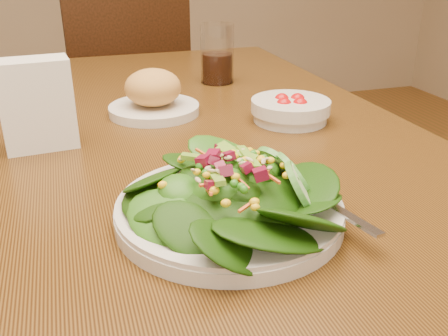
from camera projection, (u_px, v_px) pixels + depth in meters
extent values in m
cube|color=#5B3B15|center=(160.00, 147.00, 0.85)|extent=(0.90, 1.40, 0.04)
cylinder|color=black|center=(244.00, 170.00, 1.67)|extent=(0.07, 0.07, 0.71)
cube|color=black|center=(123.00, 109.00, 1.97)|extent=(0.48, 0.48, 0.04)
cylinder|color=black|center=(158.00, 142.00, 2.29)|extent=(0.04, 0.04, 0.43)
cylinder|color=black|center=(74.00, 155.00, 2.15)|extent=(0.04, 0.04, 0.43)
cylinder|color=black|center=(186.00, 174.00, 1.98)|extent=(0.04, 0.04, 0.43)
cylinder|color=black|center=(90.00, 191.00, 1.84)|extent=(0.04, 0.04, 0.43)
cube|color=black|center=(131.00, 52.00, 1.68)|extent=(0.42, 0.08, 0.48)
cylinder|color=silver|center=(229.00, 212.00, 0.59)|extent=(0.27, 0.27, 0.02)
ellipsoid|color=black|center=(229.00, 191.00, 0.57)|extent=(0.18, 0.18, 0.04)
cube|color=silver|center=(329.00, 200.00, 0.59)|extent=(0.05, 0.18, 0.01)
cylinder|color=silver|center=(154.00, 109.00, 0.95)|extent=(0.17, 0.17, 0.02)
ellipsoid|color=#C29048|center=(153.00, 87.00, 0.93)|extent=(0.11, 0.11, 0.07)
cylinder|color=silver|center=(290.00, 110.00, 0.91)|extent=(0.14, 0.14, 0.04)
sphere|color=red|center=(297.00, 101.00, 0.92)|extent=(0.03, 0.03, 0.03)
sphere|color=red|center=(282.00, 101.00, 0.91)|extent=(0.03, 0.03, 0.03)
sphere|color=red|center=(284.00, 106.00, 0.89)|extent=(0.03, 0.03, 0.03)
sphere|color=red|center=(300.00, 106.00, 0.89)|extent=(0.03, 0.03, 0.03)
cylinder|color=silver|center=(217.00, 54.00, 1.14)|extent=(0.08, 0.08, 0.13)
cylinder|color=black|center=(217.00, 68.00, 1.16)|extent=(0.07, 0.07, 0.07)
cube|color=white|center=(37.00, 105.00, 0.77)|extent=(0.11, 0.07, 0.14)
cube|color=white|center=(36.00, 98.00, 0.77)|extent=(0.10, 0.06, 0.12)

